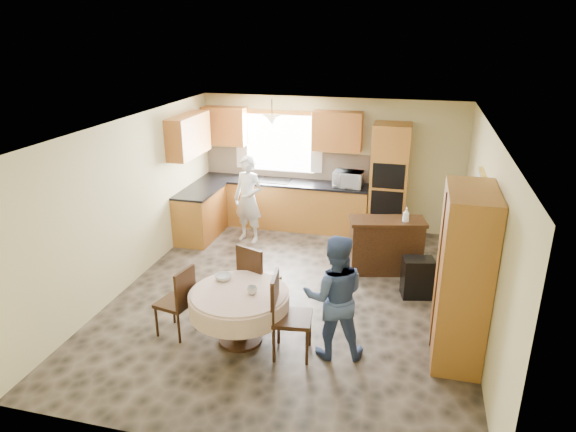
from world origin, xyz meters
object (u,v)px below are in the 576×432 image
Objects in this scene: cupboard at (463,276)px; person_dining at (334,297)px; person_sink at (248,199)px; oven_tower at (389,182)px; sideboard at (386,247)px; chair_left at (179,298)px; chair_right at (285,311)px; chair_back at (255,276)px; dining_table at (239,303)px.

cupboard reaches higher than person_dining.
cupboard is 4.42m from person_sink.
person_sink is at bearing -160.76° from oven_tower.
oven_tower is 3.94m from person_dining.
sideboard is at bearing -112.54° from person_dining.
chair_left is 0.90× the size of chair_right.
oven_tower is 1.66m from sideboard.
chair_left is 0.61× the size of person_dining.
sideboard is at bearing 115.73° from cupboard.
oven_tower is at bearing 36.10° from person_sink.
oven_tower reaches higher than person_sink.
cupboard reaches higher than sideboard.
oven_tower reaches higher than chair_right.
person_sink is (-1.52, 3.21, 0.22)m from chair_right.
cupboard is at bearing -165.44° from chair_back.
oven_tower reaches higher than chair_back.
chair_right reaches higher than chair_back.
person_sink is (-0.91, 3.11, 0.25)m from dining_table.
sideboard reaches higher than dining_table.
oven_tower is 4.26m from dining_table.
dining_table is (-2.58, -0.40, -0.49)m from cupboard.
dining_table is 3.25m from person_sink.
chair_back reaches higher than sideboard.
chair_left is 3.16m from person_sink.
cupboard reaches higher than dining_table.
cupboard is at bearing -177.48° from person_dining.
person_dining reaches higher than dining_table.
chair_right is at bearing -124.60° from sideboard.
chair_back is at bearing -41.15° from person_dining.
chair_back is (0.77, 0.73, 0.05)m from chair_left.
person_sink reaches higher than dining_table.
person_sink is 3.70m from person_dining.
chair_back is at bearing -52.82° from person_sink.
chair_left is at bearing -9.79° from person_dining.
dining_table is at bearing 104.39° from chair_left.
chair_left is at bearing -147.17° from sideboard.
chair_right reaches higher than dining_table.
cupboard reaches higher than chair_back.
chair_right is 0.61m from person_dining.
oven_tower is 1.02× the size of cupboard.
cupboard reaches higher than person_sink.
chair_left reaches higher than sideboard.
chair_left is (-3.37, -0.44, -0.52)m from cupboard.
dining_table is 0.80× the size of person_dining.
oven_tower is 3.63m from chair_back.
chair_left is 0.59× the size of person_sink.
cupboard is 2.09m from chair_right.
oven_tower reaches higher than dining_table.
chair_back is 2.58m from person_sink.
chair_back is (-2.60, 0.29, -0.47)m from cupboard.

